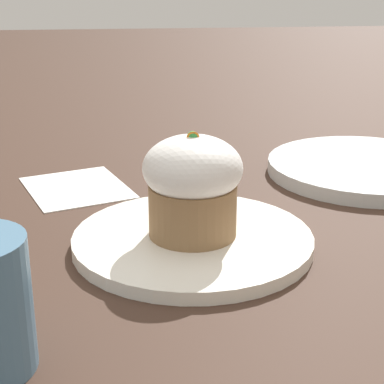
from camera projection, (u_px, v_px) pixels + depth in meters
name	position (u px, v px, depth m)	size (l,w,h in m)	color
ground_plane	(193.00, 246.00, 0.58)	(4.00, 4.00, 0.00)	#3D281E
dessert_plate	(193.00, 240.00, 0.58)	(0.22, 0.22, 0.01)	white
carrot_cake	(192.00, 186.00, 0.56)	(0.09, 0.09, 0.10)	olive
spoon	(196.00, 225.00, 0.59)	(0.12, 0.06, 0.01)	#B7B7BC
side_plate	(367.00, 168.00, 0.78)	(0.24, 0.24, 0.02)	silver
paper_napkin	(77.00, 187.00, 0.73)	(0.15, 0.14, 0.00)	white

